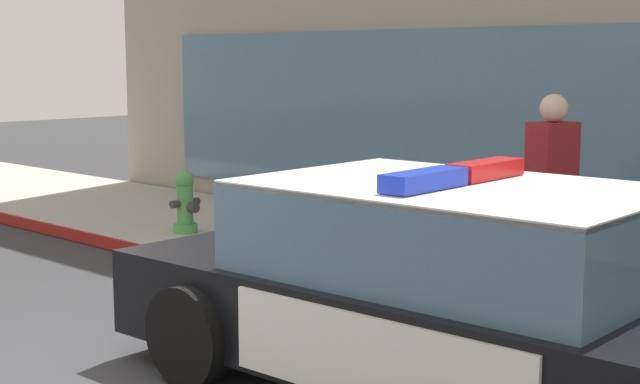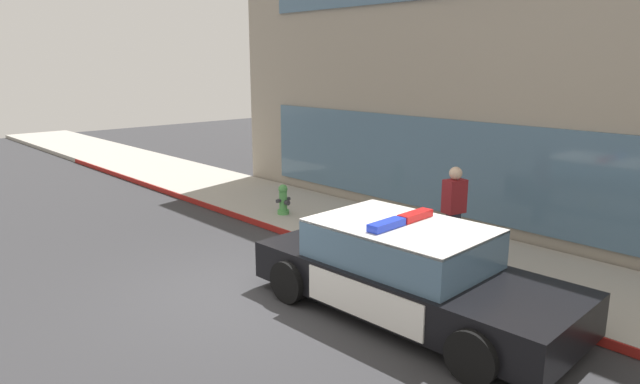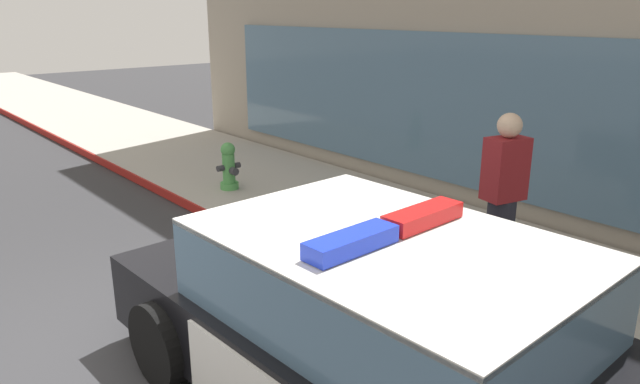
{
  "view_description": "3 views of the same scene",
  "coord_description": "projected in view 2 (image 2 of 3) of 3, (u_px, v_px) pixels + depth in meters",
  "views": [
    {
      "loc": [
        5.46,
        -3.42,
        2.16
      ],
      "look_at": [
        0.17,
        2.21,
        1.04
      ],
      "focal_mm": 51.94,
      "sensor_mm": 36.0,
      "label": 1
    },
    {
      "loc": [
        7.13,
        -4.93,
        3.71
      ],
      "look_at": [
        -0.26,
        1.95,
        1.35
      ],
      "focal_mm": 31.27,
      "sensor_mm": 36.0,
      "label": 2
    },
    {
      "loc": [
        4.61,
        -1.33,
        2.81
      ],
      "look_at": [
        -0.35,
        2.87,
        0.78
      ],
      "focal_mm": 33.09,
      "sensor_mm": 36.0,
      "label": 3
    }
  ],
  "objects": [
    {
      "name": "pedestrian_on_sidewalk",
      "position": [
        454.0,
        212.0,
        10.29
      ],
      "size": [
        0.34,
        0.45,
        1.71
      ],
      "rotation": [
        0.0,
        0.0,
        2.92
      ],
      "color": "#23232D",
      "rests_on": "sidewalk"
    },
    {
      "name": "fire_hydrant",
      "position": [
        283.0,
        200.0,
        13.3
      ],
      "size": [
        0.34,
        0.39,
        0.73
      ],
      "color": "#4C994C",
      "rests_on": "sidewalk"
    },
    {
      "name": "ground",
      "position": [
        245.0,
        292.0,
        9.2
      ],
      "size": [
        48.0,
        48.0,
        0.0
      ],
      "primitive_type": "plane",
      "color": "#303033"
    },
    {
      "name": "sidewalk",
      "position": [
        397.0,
        238.0,
        11.79
      ],
      "size": [
        48.0,
        2.93,
        0.15
      ],
      "primitive_type": "cube",
      "color": "#A39E93",
      "rests_on": "ground"
    },
    {
      "name": "curb_red_paint",
      "position": [
        348.0,
        254.0,
        10.8
      ],
      "size": [
        28.8,
        0.04,
        0.14
      ],
      "primitive_type": "cube",
      "color": "maroon",
      "rests_on": "ground"
    },
    {
      "name": "police_cruiser",
      "position": [
        407.0,
        271.0,
        8.28
      ],
      "size": [
        4.97,
        2.29,
        1.49
      ],
      "rotation": [
        0.0,
        0.0,
        0.03
      ],
      "color": "black",
      "rests_on": "ground"
    }
  ]
}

